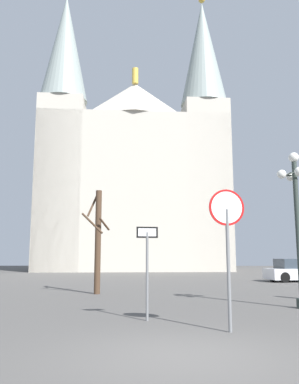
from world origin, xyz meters
The scene contains 7 objects.
ground_plane centered at (0.00, 0.00, 0.00)m, with size 120.00×120.00×0.00m, color #514F4C.
cathedral centered at (-3.35, 38.45, 10.89)m, with size 21.98×13.68×32.66m.
stop_sign centered at (1.14, 2.11, 2.24)m, with size 0.83×0.19×3.16m.
one_way_arrow_sign centered at (-0.72, 3.61, 1.53)m, with size 0.57×0.15×2.41m.
street_lamp centered at (4.14, 6.14, 3.12)m, with size 1.16×1.16×5.09m.
bare_tree centered at (-3.13, 10.74, 2.38)m, with size 1.24×1.25×4.57m.
parked_car_near_white centered at (8.64, 19.38, 0.68)m, with size 4.59×2.50×1.45m.
Camera 1 is at (-0.42, -6.94, 1.65)m, focal length 37.10 mm.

